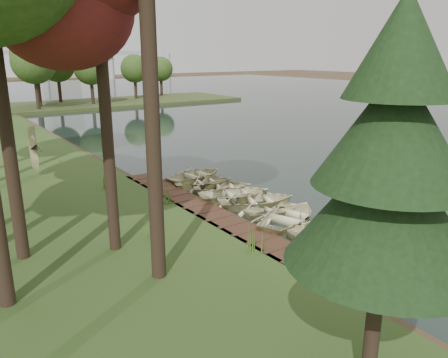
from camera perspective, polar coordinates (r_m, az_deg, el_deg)
ground at (r=21.67m, az=1.48°, el=-4.13°), size 300.00×300.00×0.00m
water at (r=56.13m, az=14.23°, el=7.86°), size 130.00×200.00×0.05m
boardwalk at (r=20.76m, az=-2.08°, el=-4.61°), size 1.60×16.00×0.30m
peninsula at (r=69.71m, az=-18.26°, el=9.21°), size 50.00×14.00×0.45m
far_trees at (r=68.45m, az=-21.46°, el=14.03°), size 45.60×5.60×8.80m
bridge at (r=138.52m, az=-25.68°, el=14.28°), size 95.90×4.00×8.60m
building_a at (r=161.93m, az=-20.70°, el=15.51°), size 10.00×8.00×18.00m
rowboat_0 at (r=18.17m, az=14.12°, el=-7.45°), size 3.41×2.67×0.64m
rowboat_1 at (r=19.02m, az=13.06°, el=-6.21°), size 3.86×3.18×0.70m
rowboat_2 at (r=20.00m, az=8.53°, el=-4.64°), size 4.77×4.12×0.83m
rowboat_3 at (r=21.06m, az=6.60°, el=-3.80°), size 3.33×2.63×0.62m
rowboat_4 at (r=22.04m, az=4.31°, el=-2.58°), size 4.62×3.96×0.81m
rowboat_5 at (r=22.98m, az=1.48°, el=-1.76°), size 4.48×3.74×0.80m
rowboat_6 at (r=24.38m, az=-0.21°, el=-0.85°), size 4.00×3.54×0.69m
rowboat_7 at (r=25.24m, az=-2.67°, el=-0.24°), size 4.01×3.32×0.72m
rowboat_8 at (r=26.58m, az=-3.72°, el=0.66°), size 4.23×3.31×0.80m
stored_rowboat at (r=28.96m, az=-23.12°, el=1.03°), size 3.42×2.66×0.65m
tree_2 at (r=15.98m, az=-16.23°, el=21.53°), size 4.40×4.40×10.82m
pine_tree at (r=8.64m, az=20.94°, el=2.00°), size 3.80×3.80×8.27m
reeds_0 at (r=16.45m, az=3.94°, el=-7.91°), size 0.60×0.60×0.98m
reeds_1 at (r=17.83m, az=-9.23°, el=-6.35°), size 0.60×0.60×0.87m
reeds_2 at (r=21.74m, az=-7.42°, el=-2.00°), size 0.60×0.60×0.97m
reeds_3 at (r=24.93m, az=-15.07°, el=-0.01°), size 0.60×0.60×1.04m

